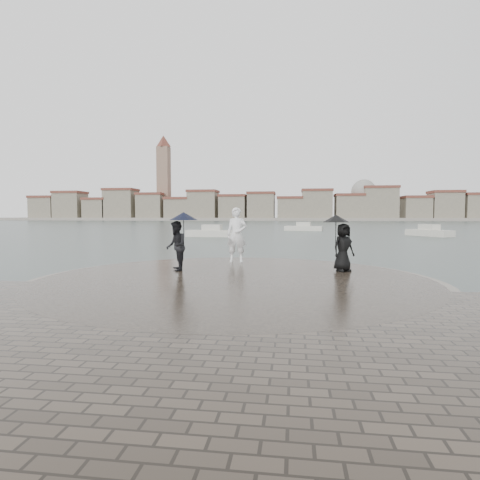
# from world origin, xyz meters

# --- Properties ---
(ground) EXTENTS (400.00, 400.00, 0.00)m
(ground) POSITION_xyz_m (0.00, 0.00, 0.00)
(ground) COLOR #2B3835
(ground) RESTS_ON ground
(kerb_ring) EXTENTS (12.50, 12.50, 0.32)m
(kerb_ring) POSITION_xyz_m (0.00, 3.50, 0.16)
(kerb_ring) COLOR gray
(kerb_ring) RESTS_ON ground
(quay_tip) EXTENTS (11.90, 11.90, 0.36)m
(quay_tip) POSITION_xyz_m (0.00, 3.50, 0.18)
(quay_tip) COLOR #2D261E
(quay_tip) RESTS_ON ground
(statue) EXTENTS (0.86, 0.60, 2.25)m
(statue) POSITION_xyz_m (-0.52, 7.61, 1.49)
(statue) COLOR white
(statue) RESTS_ON quay_tip
(visitor_left) EXTENTS (1.20, 1.10, 2.04)m
(visitor_left) POSITION_xyz_m (-2.19, 4.81, 1.46)
(visitor_left) COLOR black
(visitor_left) RESTS_ON quay_tip
(visitor_right) EXTENTS (1.19, 1.00, 1.95)m
(visitor_right) POSITION_xyz_m (3.44, 5.43, 1.43)
(visitor_right) COLOR black
(visitor_right) RESTS_ON quay_tip
(far_skyline) EXTENTS (260.00, 20.00, 37.00)m
(far_skyline) POSITION_xyz_m (-6.29, 160.71, 5.61)
(far_skyline) COLOR gray
(far_skyline) RESTS_ON ground
(boats) EXTENTS (28.09, 20.40, 1.50)m
(boats) POSITION_xyz_m (4.29, 40.61, 0.38)
(boats) COLOR beige
(boats) RESTS_ON ground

